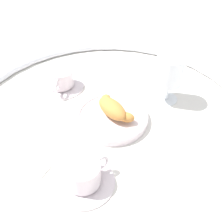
% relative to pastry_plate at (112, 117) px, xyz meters
% --- Properties ---
extents(ground_plane, '(2.20, 2.20, 0.00)m').
position_rel_pastry_plate_xyz_m(ground_plane, '(0.00, -0.01, -0.01)').
color(ground_plane, silver).
extents(table_chrome_rim, '(0.81, 0.81, 0.02)m').
position_rel_pastry_plate_xyz_m(table_chrome_rim, '(0.00, -0.01, 0.00)').
color(table_chrome_rim, silver).
rests_on(table_chrome_rim, ground_plane).
extents(pastry_plate, '(0.19, 0.19, 0.02)m').
position_rel_pastry_plate_xyz_m(pastry_plate, '(0.00, 0.00, 0.00)').
color(pastry_plate, silver).
rests_on(pastry_plate, ground_plane).
extents(croissant_large, '(0.14, 0.07, 0.04)m').
position_rel_pastry_plate_xyz_m(croissant_large, '(-0.00, 0.00, 0.03)').
color(croissant_large, '#BC7A38').
rests_on(croissant_large, pastry_plate).
extents(coffee_cup_near, '(0.14, 0.14, 0.06)m').
position_rel_pastry_plate_xyz_m(coffee_cup_near, '(-0.21, -0.06, 0.01)').
color(coffee_cup_near, silver).
rests_on(coffee_cup_near, ground_plane).
extents(coffee_cup_far, '(0.14, 0.14, 0.06)m').
position_rel_pastry_plate_xyz_m(coffee_cup_far, '(0.14, -0.15, 0.01)').
color(coffee_cup_far, silver).
rests_on(coffee_cup_far, ground_plane).
extents(juice_glass_left, '(0.08, 0.08, 0.14)m').
position_rel_pastry_plate_xyz_m(juice_glass_left, '(0.00, 0.18, 0.08)').
color(juice_glass_left, white).
rests_on(juice_glass_left, ground_plane).
extents(sugar_packet, '(0.06, 0.06, 0.01)m').
position_rel_pastry_plate_xyz_m(sugar_packet, '(0.05, -0.23, -0.01)').
color(sugar_packet, white).
rests_on(sugar_packet, ground_plane).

